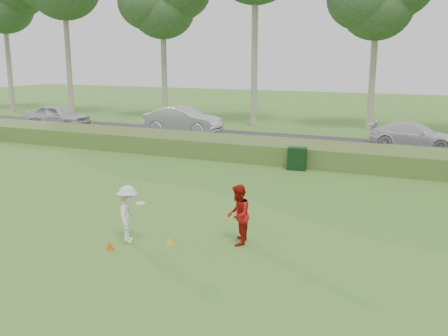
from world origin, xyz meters
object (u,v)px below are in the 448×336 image
at_px(player_red, 238,215).
at_px(car_left, 58,116).
at_px(cone_orange, 110,246).
at_px(car_mid, 183,120).
at_px(player_white, 128,214).
at_px(cone_yellow, 170,241).
at_px(car_right, 414,135).
at_px(utility_cabinet, 297,159).

distance_m(player_red, car_left, 25.46).
distance_m(cone_orange, car_mid, 20.18).
xyz_separation_m(player_white, cone_yellow, (1.15, 0.24, -0.68)).
bearing_deg(cone_yellow, player_red, 25.90).
relative_size(player_red, cone_orange, 6.78).
height_order(car_mid, car_right, car_mid).
xyz_separation_m(car_left, car_right, (23.60, 1.42, -0.10)).
bearing_deg(car_right, cone_orange, 166.67).
distance_m(cone_orange, car_left, 24.46).
distance_m(utility_cabinet, car_mid, 12.24).
xyz_separation_m(player_white, car_right, (6.29, 18.07, -0.04)).
bearing_deg(utility_cabinet, player_white, -107.64).
bearing_deg(car_mid, cone_yellow, -153.52).
relative_size(player_red, car_left, 0.35).
bearing_deg(player_red, cone_yellow, -77.78).
xyz_separation_m(player_red, cone_yellow, (-1.66, -0.81, -0.72)).
distance_m(player_white, cone_orange, 1.00).
relative_size(player_white, car_mid, 0.31).
bearing_deg(utility_cabinet, player_red, -91.81).
height_order(player_red, car_left, player_red).
bearing_deg(car_mid, utility_cabinet, -127.87).
height_order(player_red, car_mid, car_mid).
xyz_separation_m(car_left, car_mid, (9.37, 1.20, 0.05)).
bearing_deg(player_white, car_right, -42.45).
height_order(cone_yellow, car_right, car_right).
bearing_deg(cone_orange, utility_cabinet, 80.17).
height_order(player_red, cone_yellow, player_red).
height_order(cone_orange, car_left, car_left).
relative_size(cone_yellow, car_mid, 0.04).
distance_m(player_white, utility_cabinet, 10.64).
xyz_separation_m(cone_orange, car_right, (6.41, 18.81, 0.63)).
relative_size(cone_orange, car_left, 0.05).
distance_m(car_left, car_mid, 9.45).
relative_size(utility_cabinet, car_mid, 0.20).
relative_size(player_white, cone_orange, 6.50).
bearing_deg(car_left, car_mid, -85.56).
bearing_deg(cone_yellow, utility_cabinet, 86.22).
height_order(utility_cabinet, car_left, car_left).
relative_size(cone_orange, utility_cabinet, 0.24).
bearing_deg(player_red, player_white, -83.28).
relative_size(player_white, car_right, 0.33).
xyz_separation_m(utility_cabinet, car_left, (-19.14, 6.18, 0.34)).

